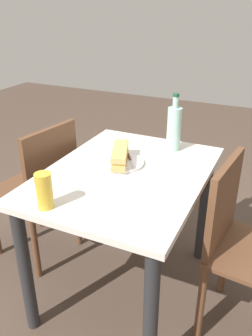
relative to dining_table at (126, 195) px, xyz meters
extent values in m
plane|color=#47382D|center=(0.00, 0.00, -0.59)|extent=(8.00, 8.00, 0.00)
cube|color=beige|center=(0.00, 0.00, 0.11)|extent=(0.98, 0.73, 0.03)
cylinder|color=#262628|center=(-0.43, -0.31, -0.25)|extent=(0.06, 0.06, 0.69)
cylinder|color=#262628|center=(0.43, -0.31, -0.25)|extent=(0.06, 0.06, 0.69)
cylinder|color=#262628|center=(-0.43, 0.31, -0.25)|extent=(0.06, 0.06, 0.69)
cylinder|color=#262628|center=(0.43, 0.31, -0.25)|extent=(0.06, 0.06, 0.69)
cube|color=brown|center=(-0.02, 0.46, 0.06)|extent=(0.38, 0.07, 0.40)
cylinder|color=brown|center=(0.16, 0.45, -0.37)|extent=(0.04, 0.04, 0.44)
cylinder|color=brown|center=(-0.20, 0.49, -0.37)|extent=(0.04, 0.04, 0.44)
cube|color=brown|center=(-0.07, -0.65, -0.15)|extent=(0.46, 0.46, 0.02)
cube|color=brown|center=(-0.04, -0.46, 0.06)|extent=(0.38, 0.09, 0.40)
cylinder|color=brown|center=(-0.27, -0.80, -0.37)|extent=(0.04, 0.04, 0.44)
cylinder|color=brown|center=(-0.22, -0.44, -0.37)|extent=(0.04, 0.04, 0.44)
cylinder|color=brown|center=(0.14, -0.50, -0.37)|extent=(0.04, 0.04, 0.44)
cylinder|color=white|center=(-0.07, -0.06, 0.14)|extent=(0.24, 0.24, 0.01)
cube|color=tan|center=(-0.07, -0.06, 0.16)|extent=(0.26, 0.16, 0.02)
cube|color=#DBC66B|center=(-0.07, -0.06, 0.18)|extent=(0.24, 0.14, 0.02)
cube|color=tan|center=(-0.07, -0.06, 0.20)|extent=(0.26, 0.16, 0.02)
cube|color=silver|center=(-0.05, 0.01, 0.15)|extent=(0.09, 0.07, 0.00)
cube|color=#59331E|center=(-0.13, -0.04, 0.15)|extent=(0.07, 0.05, 0.01)
cylinder|color=#99C6B7|center=(-0.35, 0.12, 0.25)|extent=(0.08, 0.08, 0.23)
cylinder|color=#99C6B7|center=(-0.35, 0.12, 0.39)|extent=(0.03, 0.03, 0.06)
cylinder|color=#19472D|center=(-0.35, 0.12, 0.43)|extent=(0.03, 0.03, 0.02)
cylinder|color=gold|center=(0.41, -0.15, 0.20)|extent=(0.07, 0.07, 0.15)
camera|label=1|loc=(1.34, 0.63, 0.87)|focal=37.37mm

